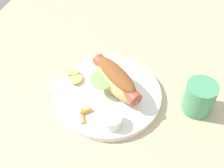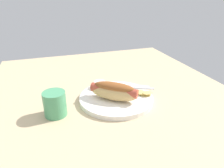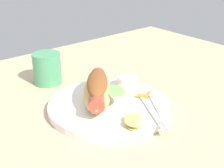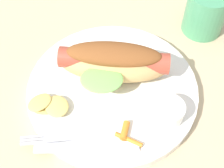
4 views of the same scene
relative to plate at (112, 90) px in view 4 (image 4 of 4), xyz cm
name	(u,v)px [view 4 (image 4 of 4)]	position (x,y,z in cm)	size (l,w,h in cm)	color
ground_plane	(105,93)	(1.15, 0.67, -1.70)	(120.00, 90.00, 1.80)	tan
plate	(112,90)	(0.00, 0.00, 0.00)	(25.63, 25.63, 1.60)	white
hot_dog	(114,62)	(1.79, -1.40, 3.95)	(14.50, 16.13, 6.10)	tan
sauce_ramekin	(168,111)	(-8.44, -3.64, 2.05)	(4.44, 4.44, 2.51)	white
fork	(76,136)	(-4.13, 8.60, 1.00)	(7.66, 13.22, 0.40)	silver
knife	(87,147)	(-6.32, 8.31, 0.98)	(13.87, 1.40, 0.36)	silver
chips_pile	(48,104)	(2.19, 9.61, 1.47)	(5.25, 5.50, 1.33)	#D8BE66
carrot_garnish	(126,134)	(-7.72, 2.89, 1.20)	(4.40, 2.84, 0.93)	orange
drinking_cup	(206,12)	(2.76, -20.75, 3.08)	(6.92, 6.92, 7.76)	#4C9E6B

